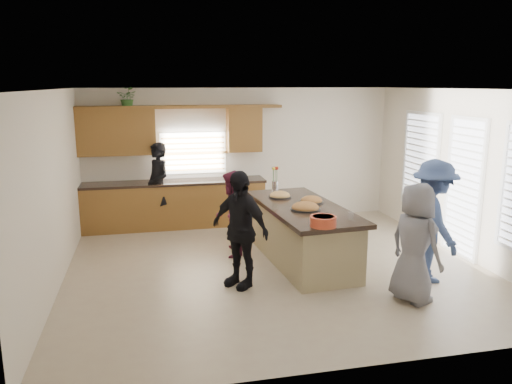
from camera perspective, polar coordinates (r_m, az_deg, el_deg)
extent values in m
plane|color=tan|center=(8.11, 2.23, -8.54)|extent=(6.50, 6.50, 0.00)
cube|color=silver|center=(10.61, -1.80, 4.25)|extent=(6.50, 0.02, 2.80)
cube|color=silver|center=(4.97, 11.16, -5.31)|extent=(6.50, 0.02, 2.80)
cube|color=silver|center=(7.59, -22.14, 0.11)|extent=(0.02, 6.00, 2.80)
cube|color=silver|center=(9.10, 22.55, 1.97)|extent=(0.02, 6.00, 2.80)
cube|color=white|center=(7.58, 2.41, 11.66)|extent=(6.50, 6.00, 0.02)
cube|color=brown|center=(10.32, -9.24, -1.51)|extent=(3.65, 0.62, 0.90)
cube|color=black|center=(10.22, -9.33, 1.08)|extent=(3.70, 0.65, 0.05)
cube|color=brown|center=(10.21, -15.65, 6.59)|extent=(1.50, 0.36, 0.90)
cube|color=brown|center=(10.38, -1.36, 7.13)|extent=(0.70, 0.36, 0.90)
cube|color=brown|center=(10.18, -8.53, 9.61)|extent=(4.05, 0.40, 0.06)
cube|color=brown|center=(10.43, -7.19, 4.43)|extent=(1.35, 0.08, 0.85)
cube|color=white|center=(10.16, 18.27, 3.42)|extent=(0.06, 1.10, 1.75)
cube|color=white|center=(9.04, 22.63, 0.44)|extent=(0.06, 0.85, 2.25)
cube|color=tan|center=(8.25, 5.28, -4.99)|extent=(1.19, 2.57, 0.88)
cube|color=black|center=(8.12, 5.35, -1.79)|extent=(1.35, 2.78, 0.07)
cube|color=black|center=(8.37, 5.23, -7.61)|extent=(1.10, 2.48, 0.08)
cylinder|color=black|center=(7.85, 5.66, -1.93)|extent=(0.48, 0.48, 0.02)
ellipsoid|color=#B16E37|center=(7.85, 5.66, -1.80)|extent=(0.43, 0.43, 0.19)
cylinder|color=black|center=(8.34, 6.36, -1.10)|extent=(0.40, 0.40, 0.02)
ellipsoid|color=#B16E37|center=(8.33, 6.36, -0.98)|extent=(0.36, 0.36, 0.16)
cylinder|color=black|center=(8.66, 2.75, -0.54)|extent=(0.40, 0.40, 0.02)
ellipsoid|color=tan|center=(8.65, 2.75, -0.42)|extent=(0.36, 0.36, 0.16)
cylinder|color=#BB3D22|center=(6.95, 7.68, -3.34)|extent=(0.37, 0.37, 0.15)
cylinder|color=beige|center=(6.94, 7.70, -2.92)|extent=(0.30, 0.30, 0.04)
cylinder|color=white|center=(7.36, 10.74, -2.71)|extent=(0.08, 0.08, 0.11)
cylinder|color=#9C7BB4|center=(8.72, 2.66, -0.35)|extent=(0.21, 0.21, 0.05)
cylinder|color=silver|center=(9.20, 2.20, 0.71)|extent=(0.11, 0.11, 0.18)
imported|color=#3B702C|center=(10.16, -14.44, 10.37)|extent=(0.47, 0.44, 0.42)
imported|color=black|center=(10.13, -11.10, 0.64)|extent=(0.65, 0.76, 1.75)
imported|color=maroon|center=(8.43, -2.80, -2.52)|extent=(0.69, 0.81, 1.46)
imported|color=black|center=(7.14, -1.90, -4.26)|extent=(0.95, 1.04, 1.70)
imported|color=#3E5387|center=(7.77, 19.56, -3.15)|extent=(0.77, 1.22, 1.82)
imported|color=slate|center=(6.96, 17.72, -5.60)|extent=(0.75, 0.92, 1.63)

